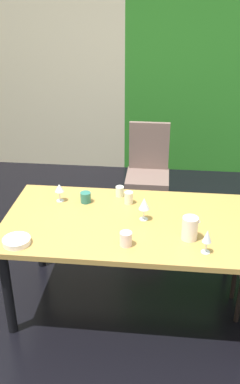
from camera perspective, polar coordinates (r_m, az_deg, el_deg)
The scene contains 13 objects.
ground_plane at distance 3.56m, azimuth -2.75°, elevation -14.71°, with size 6.22×5.64×0.02m, color black.
back_panel_interior at distance 5.83m, azimuth -15.05°, elevation 16.91°, with size 3.05×0.10×2.83m, color beige.
dining_table at distance 3.15m, azimuth 3.09°, elevation -5.12°, with size 2.05×1.01×0.76m.
chair_head_far at distance 4.48m, azimuth 3.77°, elevation 3.30°, with size 0.44×0.45×1.01m.
wine_glass_near_window at distance 3.37m, azimuth -8.10°, elevation 0.49°, with size 0.07×0.07×0.15m.
wine_glass_west at distance 2.78m, azimuth 11.55°, elevation -5.89°, with size 0.06×0.06×0.17m.
wine_glass_near_shelf at distance 3.08m, azimuth 3.24°, elevation -1.62°, with size 0.08×0.08×0.17m.
serving_bowl_south at distance 2.94m, azimuth -13.62°, elevation -6.38°, with size 0.19×0.19×0.04m, color white.
cup_rear at distance 3.44m, azimuth -0.04°, elevation 0.09°, with size 0.07×0.07×0.08m, color silver.
cup_front at distance 2.83m, azimuth 0.79°, elevation -6.27°, with size 0.08×0.08×0.10m, color beige.
cup_left at distance 3.36m, azimuth -4.61°, elevation -0.72°, with size 0.08×0.08×0.08m, color #2A6E5F.
cup_center at distance 3.33m, azimuth 1.16°, elevation -0.77°, with size 0.07×0.07×0.10m, color beige.
pitcher_north at distance 2.91m, azimuth 9.31°, elevation -4.77°, with size 0.12×0.11×0.17m.
Camera 1 is at (0.44, -2.62, 2.36)m, focal length 40.00 mm.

